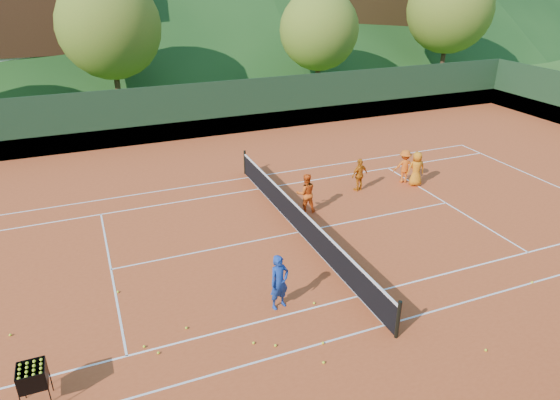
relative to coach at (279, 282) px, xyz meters
name	(u,v)px	position (x,y,z in m)	size (l,w,h in m)	color
ground	(299,233)	(2.26, 3.70, -0.82)	(400.00, 400.00, 0.00)	#284F18
clay_court	(299,232)	(2.26, 3.70, -0.81)	(40.00, 24.00, 0.02)	#AF421C
coach	(279,282)	(0.00, 0.00, 0.00)	(0.58, 0.38, 1.60)	#173997
student_a	(306,193)	(3.15, 5.10, -0.02)	(0.76, 0.59, 1.56)	#ED5815
student_b	(359,175)	(6.08, 6.11, -0.10)	(0.83, 0.34, 1.41)	orange
student_c	(416,169)	(8.58, 5.68, -0.05)	(0.73, 0.48, 1.50)	orange
student_d	(404,166)	(8.33, 6.16, -0.07)	(0.94, 0.54, 1.46)	#E05C13
tennis_ball_2	(323,343)	(0.43, -1.82, -0.77)	(0.07, 0.07, 0.07)	#D1EF27
tennis_ball_4	(314,303)	(0.93, -0.27, -0.77)	(0.07, 0.07, 0.07)	#D1EF27
tennis_ball_5	(186,328)	(-2.59, 0.03, -0.77)	(0.07, 0.07, 0.07)	#D1EF27
tennis_ball_6	(144,347)	(-3.70, -0.27, -0.77)	(0.07, 0.07, 0.07)	#D1EF27
tennis_ball_7	(253,343)	(-1.17, -1.17, -0.77)	(0.07, 0.07, 0.07)	#D1EF27
tennis_ball_9	(10,335)	(-6.79, 1.45, -0.77)	(0.07, 0.07, 0.07)	#D1EF27
tennis_ball_10	(275,345)	(-0.70, -1.46, -0.77)	(0.07, 0.07, 0.07)	#D1EF27
tennis_ball_13	(158,353)	(-3.42, -0.63, -0.77)	(0.07, 0.07, 0.07)	#D1EF27
tennis_ball_16	(118,292)	(-4.06, 2.34, -0.77)	(0.07, 0.07, 0.07)	#D1EF27
tennis_ball_17	(340,254)	(2.84, 1.76, -0.77)	(0.07, 0.07, 0.07)	#D1EF27
tennis_ball_19	(532,282)	(7.36, -1.80, -0.77)	(0.07, 0.07, 0.07)	#D1EF27
tennis_ball_23	(324,362)	(0.14, -2.43, -0.77)	(0.07, 0.07, 0.07)	#D1EF27
tennis_ball_25	(486,350)	(3.99, -3.55, -0.77)	(0.07, 0.07, 0.07)	#D1EF27
court_lines	(299,232)	(2.26, 3.70, -0.80)	(23.83, 11.03, 0.00)	white
tennis_net	(299,219)	(2.26, 3.70, -0.30)	(0.10, 12.07, 1.10)	black
perimeter_fence	(300,200)	(2.26, 3.70, 0.45)	(40.40, 24.24, 3.00)	black
ball_hopper	(32,377)	(-6.04, -1.19, -0.05)	(0.57, 0.57, 1.00)	black
chalet_left	(12,11)	(-7.74, 33.70, 4.83)	(13.80, 9.93, 12.92)	beige
chalet_mid	(209,10)	(8.26, 37.70, 4.17)	(12.65, 8.82, 11.45)	beige
chalet_right	(363,6)	(22.26, 33.70, 4.44)	(11.50, 8.82, 11.91)	beige
tree_b	(110,27)	(-1.74, 23.70, 4.37)	(6.40, 6.40, 8.40)	#402A19
tree_c	(319,30)	(12.26, 22.70, 3.72)	(5.60, 5.60, 7.35)	#43281A
tree_d	(450,10)	(24.26, 23.70, 4.70)	(6.80, 6.80, 8.93)	#3C2518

